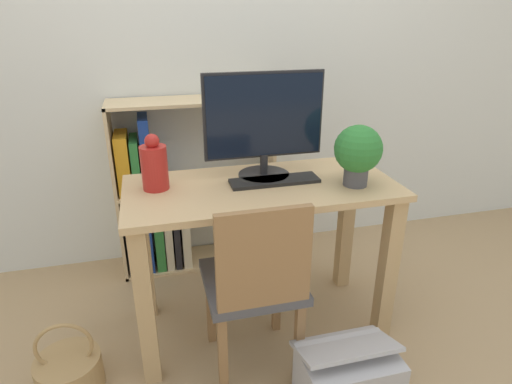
# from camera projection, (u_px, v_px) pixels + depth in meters

# --- Properties ---
(ground_plane) EXTENTS (10.00, 10.00, 0.00)m
(ground_plane) POSITION_uv_depth(u_px,v_px,m) (261.00, 323.00, 2.19)
(ground_plane) COLOR tan
(wall_back) EXTENTS (8.00, 0.05, 2.60)m
(wall_back) POSITION_uv_depth(u_px,v_px,m) (223.00, 44.00, 2.45)
(wall_back) COLOR silver
(wall_back) RESTS_ON ground_plane
(desk) EXTENTS (1.20, 0.56, 0.76)m
(desk) POSITION_uv_depth(u_px,v_px,m) (261.00, 220.00, 1.96)
(desk) COLOR tan
(desk) RESTS_ON ground_plane
(monitor) EXTENTS (0.54, 0.24, 0.48)m
(monitor) POSITION_uv_depth(u_px,v_px,m) (264.00, 121.00, 1.88)
(monitor) COLOR #232326
(monitor) RESTS_ON desk
(keyboard) EXTENTS (0.40, 0.12, 0.02)m
(keyboard) POSITION_uv_depth(u_px,v_px,m) (275.00, 181.00, 1.91)
(keyboard) COLOR black
(keyboard) RESTS_ON desk
(vase) EXTENTS (0.11, 0.11, 0.24)m
(vase) POSITION_uv_depth(u_px,v_px,m) (154.00, 165.00, 1.81)
(vase) COLOR #B2231E
(vase) RESTS_ON desk
(potted_plant) EXTENTS (0.21, 0.21, 0.27)m
(potted_plant) POSITION_uv_depth(u_px,v_px,m) (358.00, 152.00, 1.83)
(potted_plant) COLOR #4C4C51
(potted_plant) RESTS_ON desk
(chair) EXTENTS (0.40, 0.40, 0.84)m
(chair) POSITION_uv_depth(u_px,v_px,m) (256.00, 282.00, 1.74)
(chair) COLOR #4C4C51
(chair) RESTS_ON ground_plane
(bookshelf) EXTENTS (0.92, 0.28, 1.03)m
(bookshelf) POSITION_uv_depth(u_px,v_px,m) (167.00, 202.00, 2.54)
(bookshelf) COLOR #D8BC8C
(bookshelf) RESTS_ON ground_plane
(basket) EXTENTS (0.27, 0.27, 0.34)m
(basket) POSITION_uv_depth(u_px,v_px,m) (69.00, 372.00, 1.78)
(basket) COLOR tan
(basket) RESTS_ON ground_plane
(storage_box) EXTENTS (0.38, 0.29, 0.30)m
(storage_box) POSITION_uv_depth(u_px,v_px,m) (347.00, 378.00, 1.70)
(storage_box) COLOR #B2B2B7
(storage_box) RESTS_ON ground_plane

